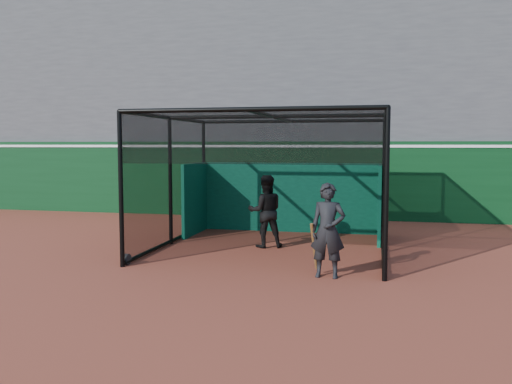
# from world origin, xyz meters

# --- Properties ---
(ground) EXTENTS (120.00, 120.00, 0.00)m
(ground) POSITION_xyz_m (0.00, 0.00, 0.00)
(ground) COLOR brown
(ground) RESTS_ON ground
(outfield_wall) EXTENTS (50.00, 0.50, 2.50)m
(outfield_wall) POSITION_xyz_m (0.00, 8.50, 1.29)
(outfield_wall) COLOR #093315
(outfield_wall) RESTS_ON ground
(grandstand) EXTENTS (50.00, 7.85, 8.95)m
(grandstand) POSITION_xyz_m (0.00, 12.27, 4.48)
(grandstand) COLOR #4C4C4F
(grandstand) RESTS_ON ground
(batting_cage) EXTENTS (5.11, 5.22, 3.04)m
(batting_cage) POSITION_xyz_m (0.86, 3.13, 1.51)
(batting_cage) COLOR black
(batting_cage) RESTS_ON ground
(batter) EXTENTS (0.99, 0.88, 1.69)m
(batter) POSITION_xyz_m (0.68, 3.18, 0.85)
(batter) COLOR black
(batter) RESTS_ON ground
(on_deck_player) EXTENTS (0.65, 0.44, 1.72)m
(on_deck_player) POSITION_xyz_m (2.36, 0.59, 0.86)
(on_deck_player) COLOR black
(on_deck_player) RESTS_ON ground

